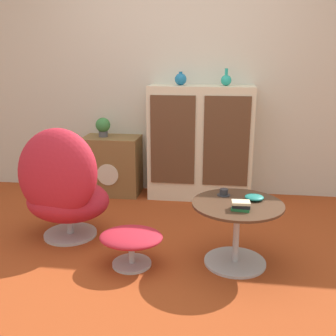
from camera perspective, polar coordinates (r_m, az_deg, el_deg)
name	(u,v)px	position (r m, az deg, el deg)	size (l,w,h in m)	color
ground_plane	(152,260)	(3.02, -2.28, -13.25)	(12.00, 12.00, 0.00)	#9E3D19
wall_back	(179,74)	(4.32, 1.57, 13.52)	(6.40, 0.06, 2.60)	beige
sideboard	(200,143)	(4.16, 4.69, 3.64)	(1.08, 0.39, 1.19)	beige
tv_console	(112,165)	(4.38, -8.06, 0.39)	(0.61, 0.40, 0.64)	brown
egg_chair	(63,187)	(3.30, -15.05, -2.74)	(0.81, 0.76, 0.97)	#B7B7BC
ottoman	(131,240)	(2.89, -5.36, -10.34)	(0.46, 0.39, 0.27)	#B7B7BC
coffee_table	(237,225)	(2.89, 9.93, -8.22)	(0.65, 0.65, 0.47)	#B7B7BC
vase_leftmost	(181,79)	(4.10, 1.85, 12.76)	(0.12, 0.12, 0.14)	#196699
vase_inner_left	(226,80)	(4.07, 8.44, 12.54)	(0.11, 0.11, 0.17)	teal
potted_plant	(103,126)	(4.31, -9.41, 6.02)	(0.16, 0.16, 0.21)	#4C4C51
teacup	(224,193)	(2.96, 8.10, -3.58)	(0.10, 0.10, 0.05)	#2D2D33
book_stack	(241,205)	(2.70, 10.55, -5.37)	(0.13, 0.10, 0.06)	#237038
bowl	(254,197)	(2.91, 12.40, -4.17)	(0.14, 0.14, 0.04)	#1E7A70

